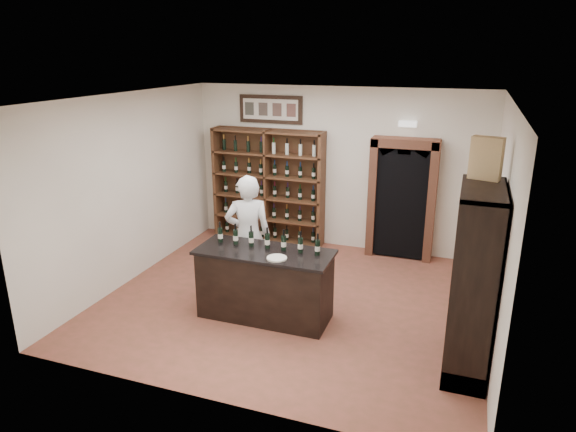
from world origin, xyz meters
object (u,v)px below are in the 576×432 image
at_px(wine_shelf, 269,186).
at_px(wine_crate, 486,158).
at_px(tasting_counter, 265,285).
at_px(side_cabinet, 473,309).
at_px(shopkeeper, 248,236).
at_px(counter_bottle_0, 220,235).

relative_size(wine_shelf, wine_crate, 4.51).
xyz_separation_m(tasting_counter, side_cabinet, (2.72, -0.30, 0.26)).
distance_m(shopkeeper, wine_crate, 3.56).
bearing_deg(side_cabinet, wine_shelf, 139.79).
xyz_separation_m(tasting_counter, shopkeeper, (-0.51, 0.60, 0.45)).
bearing_deg(wine_crate, tasting_counter, -161.59).
distance_m(tasting_counter, side_cabinet, 2.75).
height_order(side_cabinet, shopkeeper, side_cabinet).
bearing_deg(tasting_counter, wine_shelf, 110.56).
xyz_separation_m(wine_shelf, counter_bottle_0, (0.38, -2.82, 0.01)).
bearing_deg(wine_shelf, shopkeeper, -75.76).
height_order(tasting_counter, side_cabinet, side_cabinet).
distance_m(side_cabinet, shopkeeper, 3.36).
bearing_deg(wine_shelf, side_cabinet, -40.21).
bearing_deg(shopkeeper, wine_shelf, -99.50).
bearing_deg(wine_shelf, wine_crate, -36.86).
relative_size(wine_shelf, shopkeeper, 1.17).
bearing_deg(counter_bottle_0, side_cabinet, -6.78).
relative_size(tasting_counter, counter_bottle_0, 6.27).
distance_m(wine_shelf, side_cabinet, 5.02).
bearing_deg(side_cabinet, tasting_counter, 173.72).
relative_size(counter_bottle_0, wine_crate, 0.62).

